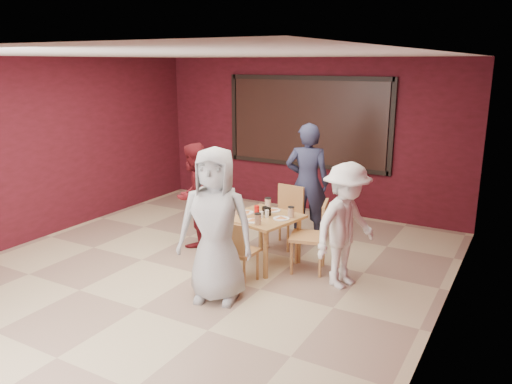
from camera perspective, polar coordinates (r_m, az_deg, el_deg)
The scene contains 11 objects.
floor at distance 6.74m, azimuth -6.77°, elevation -9.23°, with size 7.00×7.00×0.00m, color #CAB68C.
window_blinds at distance 9.23m, azimuth 5.79°, elevation 7.94°, with size 3.00×0.02×1.50m, color black.
dining_table at distance 6.81m, azimuth 0.81°, elevation -3.36°, with size 1.04×1.04×0.84m.
chair_front at distance 6.24m, azimuth -2.20°, elevation -6.51°, with size 0.40×0.40×0.83m.
chair_back at distance 7.55m, azimuth 3.52°, elevation -2.34°, with size 0.47×0.47×0.91m.
chair_left at distance 7.27m, azimuth -4.13°, elevation -2.93°, with size 0.47×0.47×0.93m.
chair_right at distance 6.63m, azimuth 6.71°, elevation -4.61°, with size 0.57×0.57×0.96m.
diner_front at distance 5.73m, azimuth -4.64°, elevation -3.81°, with size 0.89×0.58×1.82m, color #A6A6A6.
diner_back at distance 7.68m, azimuth 5.89°, elevation 1.04°, with size 0.67×0.44×1.84m, color #2B2F4E.
diner_left at distance 7.53m, azimuth -7.08°, elevation -0.35°, with size 0.76×0.59×1.57m, color maroon.
diner_right at distance 6.19m, azimuth 10.22°, elevation -3.81°, with size 1.01×0.58×1.57m, color white.
Camera 1 is at (3.71, -4.93, 2.72)m, focal length 35.00 mm.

